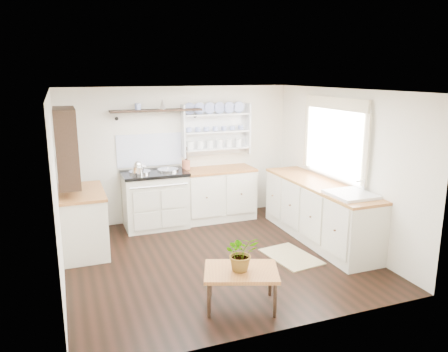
% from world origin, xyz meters
% --- Properties ---
extents(floor, '(4.00, 3.80, 0.01)m').
position_xyz_m(floor, '(0.00, 0.00, 0.00)').
color(floor, black).
rests_on(floor, ground).
extents(wall_back, '(4.00, 0.02, 2.30)m').
position_xyz_m(wall_back, '(0.00, 1.90, 1.15)').
color(wall_back, '#ECE5CC').
rests_on(wall_back, ground).
extents(wall_right, '(0.02, 3.80, 2.30)m').
position_xyz_m(wall_right, '(2.00, 0.00, 1.15)').
color(wall_right, '#ECE5CC').
rests_on(wall_right, ground).
extents(wall_left, '(0.02, 3.80, 2.30)m').
position_xyz_m(wall_left, '(-2.00, 0.00, 1.15)').
color(wall_left, '#ECE5CC').
rests_on(wall_left, ground).
extents(ceiling, '(4.00, 3.80, 0.01)m').
position_xyz_m(ceiling, '(0.00, 0.00, 2.30)').
color(ceiling, white).
rests_on(ceiling, wall_back).
extents(window, '(0.08, 1.55, 1.22)m').
position_xyz_m(window, '(1.95, 0.15, 1.56)').
color(window, white).
rests_on(window, wall_right).
extents(aga_cooker, '(1.05, 0.73, 0.97)m').
position_xyz_m(aga_cooker, '(-0.52, 1.57, 0.48)').
color(aga_cooker, beige).
rests_on(aga_cooker, floor).
extents(back_cabinets, '(1.27, 0.63, 0.90)m').
position_xyz_m(back_cabinets, '(0.60, 1.60, 0.46)').
color(back_cabinets, '#EDE7CC').
rests_on(back_cabinets, floor).
extents(right_cabinets, '(0.62, 2.43, 0.90)m').
position_xyz_m(right_cabinets, '(1.70, 0.10, 0.46)').
color(right_cabinets, '#EDE7CC').
rests_on(right_cabinets, floor).
extents(belfast_sink, '(0.55, 0.60, 0.45)m').
position_xyz_m(belfast_sink, '(1.70, -0.65, 0.80)').
color(belfast_sink, white).
rests_on(belfast_sink, right_cabinets).
extents(left_cabinets, '(0.62, 1.13, 0.90)m').
position_xyz_m(left_cabinets, '(-1.70, 0.90, 0.46)').
color(left_cabinets, '#EDE7CC').
rests_on(left_cabinets, floor).
extents(plate_rack, '(1.20, 0.22, 0.90)m').
position_xyz_m(plate_rack, '(0.65, 1.86, 1.56)').
color(plate_rack, white).
rests_on(plate_rack, wall_back).
extents(high_shelf, '(1.50, 0.29, 0.16)m').
position_xyz_m(high_shelf, '(-0.40, 1.78, 1.91)').
color(high_shelf, black).
rests_on(high_shelf, wall_back).
extents(left_shelving, '(0.28, 0.80, 1.05)m').
position_xyz_m(left_shelving, '(-1.84, 0.90, 1.55)').
color(left_shelving, black).
rests_on(left_shelving, wall_left).
extents(kettle, '(0.18, 0.18, 0.22)m').
position_xyz_m(kettle, '(-0.80, 1.45, 1.04)').
color(kettle, silver).
rests_on(kettle, aga_cooker).
extents(utensil_crock, '(0.14, 0.14, 0.16)m').
position_xyz_m(utensil_crock, '(0.06, 1.68, 0.99)').
color(utensil_crock, '#A4583C').
rests_on(utensil_crock, back_cabinets).
extents(center_table, '(0.94, 0.81, 0.43)m').
position_xyz_m(center_table, '(-0.19, -1.32, 0.38)').
color(center_table, brown).
rests_on(center_table, floor).
extents(potted_plant, '(0.39, 0.35, 0.40)m').
position_xyz_m(potted_plant, '(-0.19, -1.32, 0.63)').
color(potted_plant, '#3F7233').
rests_on(potted_plant, center_table).
extents(floor_rug, '(0.66, 0.92, 0.02)m').
position_xyz_m(floor_rug, '(0.98, -0.36, 0.01)').
color(floor_rug, olive).
rests_on(floor_rug, floor).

